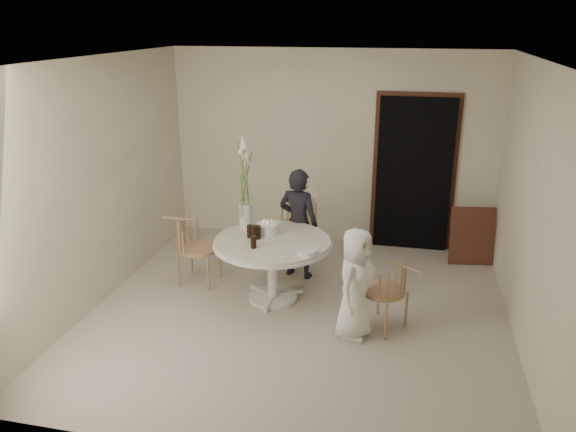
% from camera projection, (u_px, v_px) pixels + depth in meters
% --- Properties ---
extents(ground, '(4.50, 4.50, 0.00)m').
position_uv_depth(ground, '(298.00, 312.00, 6.20)').
color(ground, '#BCB0A1').
rests_on(ground, ground).
extents(room_shell, '(4.50, 4.50, 4.50)m').
position_uv_depth(room_shell, '(299.00, 170.00, 5.66)').
color(room_shell, silver).
rests_on(room_shell, ground).
extents(doorway, '(1.00, 0.10, 2.10)m').
position_uv_depth(doorway, '(414.00, 175.00, 7.63)').
color(doorway, black).
rests_on(doorway, ground).
extents(door_trim, '(1.12, 0.03, 2.22)m').
position_uv_depth(door_trim, '(414.00, 170.00, 7.64)').
color(door_trim, brown).
rests_on(door_trim, ground).
extents(table, '(1.33, 1.33, 0.73)m').
position_uv_depth(table, '(273.00, 249.00, 6.29)').
color(table, silver).
rests_on(table, ground).
extents(picture_frame, '(0.59, 0.26, 0.76)m').
position_uv_depth(picture_frame, '(472.00, 236.00, 7.33)').
color(picture_frame, brown).
rests_on(picture_frame, ground).
extents(chair_far, '(0.55, 0.59, 0.92)m').
position_uv_depth(chair_far, '(299.00, 217.00, 7.39)').
color(chair_far, tan).
rests_on(chair_far, ground).
extents(chair_right, '(0.59, 0.58, 0.78)m').
position_uv_depth(chair_right, '(392.00, 287.00, 5.66)').
color(chair_right, tan).
rests_on(chair_right, ground).
extents(chair_left, '(0.51, 0.48, 0.83)m').
position_uv_depth(chair_left, '(189.00, 241.00, 6.75)').
color(chair_left, tan).
rests_on(chair_left, ground).
extents(girl, '(0.57, 0.44, 1.38)m').
position_uv_depth(girl, '(298.00, 224.00, 6.86)').
color(girl, black).
rests_on(girl, ground).
extents(boy, '(0.52, 0.65, 1.16)m').
position_uv_depth(boy, '(355.00, 284.00, 5.57)').
color(boy, white).
rests_on(boy, ground).
extents(birthday_cake, '(0.25, 0.25, 0.17)m').
position_uv_depth(birthday_cake, '(267.00, 228.00, 6.42)').
color(birthday_cake, white).
rests_on(birthday_cake, table).
extents(cola_tumbler_a, '(0.08, 0.08, 0.15)m').
position_uv_depth(cola_tumbler_a, '(257.00, 232.00, 6.26)').
color(cola_tumbler_a, black).
rests_on(cola_tumbler_a, table).
extents(cola_tumbler_b, '(0.08, 0.08, 0.14)m').
position_uv_depth(cola_tumbler_b, '(253.00, 242.00, 6.01)').
color(cola_tumbler_b, black).
rests_on(cola_tumbler_b, table).
extents(cola_tumbler_c, '(0.07, 0.07, 0.14)m').
position_uv_depth(cola_tumbler_c, '(250.00, 231.00, 6.31)').
color(cola_tumbler_c, black).
rests_on(cola_tumbler_c, table).
extents(cola_tumbler_d, '(0.08, 0.08, 0.16)m').
position_uv_depth(cola_tumbler_d, '(254.00, 232.00, 6.25)').
color(cola_tumbler_d, black).
rests_on(cola_tumbler_d, table).
extents(plate_stack, '(0.26, 0.26, 0.05)m').
position_uv_depth(plate_stack, '(307.00, 252.00, 5.87)').
color(plate_stack, silver).
rests_on(plate_stack, table).
extents(flower_vase, '(0.15, 0.15, 1.13)m').
position_uv_depth(flower_vase, '(245.00, 192.00, 6.51)').
color(flower_vase, silver).
rests_on(flower_vase, table).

